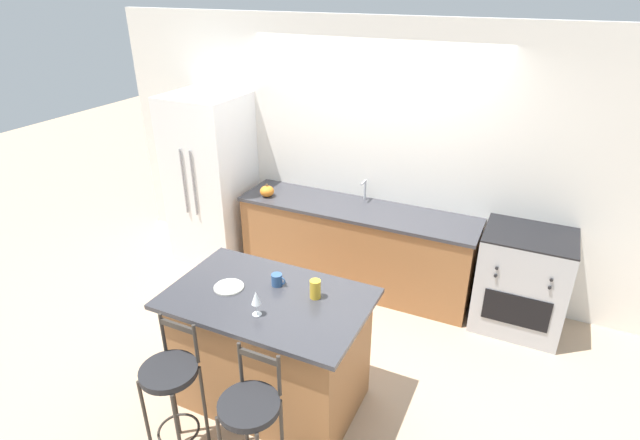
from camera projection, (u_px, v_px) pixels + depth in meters
ground_plane at (341, 299)px, 5.16m from camera, size 18.00×18.00×0.00m
wall_back at (370, 156)px, 5.13m from camera, size 6.00×0.07×2.70m
back_counter at (356, 245)px, 5.26m from camera, size 2.47×0.66×0.90m
sink_faucet at (365, 188)px, 5.17m from camera, size 0.02×0.13×0.22m
kitchen_island at (270, 349)px, 3.75m from camera, size 1.44×0.91×0.96m
refrigerator at (212, 179)px, 5.64m from camera, size 0.80×0.78×1.90m
oven_range at (522, 281)px, 4.60m from camera, size 0.78×0.66×0.97m
bar_stool_near at (172, 386)px, 3.23m from camera, size 0.37×0.37×1.07m
bar_stool_far at (251, 421)px, 2.97m from camera, size 0.37×0.37×1.07m
dinner_plate at (229, 287)px, 3.64m from camera, size 0.22×0.22×0.02m
wine_glass at (256, 298)px, 3.30m from camera, size 0.07×0.07×0.18m
coffee_mug at (277, 280)px, 3.66m from camera, size 0.11×0.08×0.09m
tumbler_cup at (315, 289)px, 3.51m from camera, size 0.08×0.08×0.14m
pumpkin_decoration at (267, 191)px, 5.29m from camera, size 0.15×0.15×0.14m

